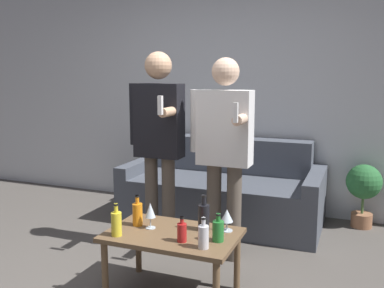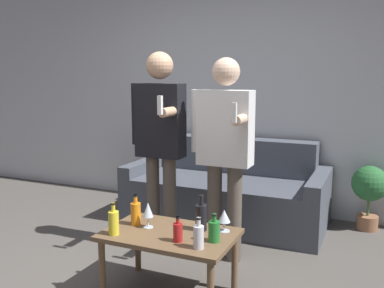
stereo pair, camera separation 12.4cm
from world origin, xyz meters
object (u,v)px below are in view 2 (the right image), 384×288
(couch, at_px, (228,192))
(person_standing_left, at_px, (160,134))
(coffee_table, at_px, (170,240))
(person_standing_right, at_px, (224,144))
(bottle_orange, at_px, (178,232))

(couch, height_order, person_standing_left, person_standing_left)
(coffee_table, bearing_deg, person_standing_left, 122.26)
(coffee_table, distance_m, person_standing_right, 0.90)
(person_standing_right, bearing_deg, bottle_orange, -90.99)
(bottle_orange, bearing_deg, couch, 98.65)
(coffee_table, bearing_deg, bottle_orange, -44.27)
(person_standing_left, bearing_deg, bottle_orange, -55.45)
(couch, relative_size, bottle_orange, 12.00)
(bottle_orange, height_order, person_standing_right, person_standing_right)
(person_standing_left, distance_m, person_standing_right, 0.56)
(bottle_orange, xyz_separation_m, person_standing_left, (-0.54, 0.78, 0.48))
(person_standing_left, height_order, person_standing_right, person_standing_left)
(couch, distance_m, person_standing_right, 1.13)
(couch, distance_m, bottle_orange, 1.73)
(coffee_table, relative_size, bottle_orange, 5.35)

